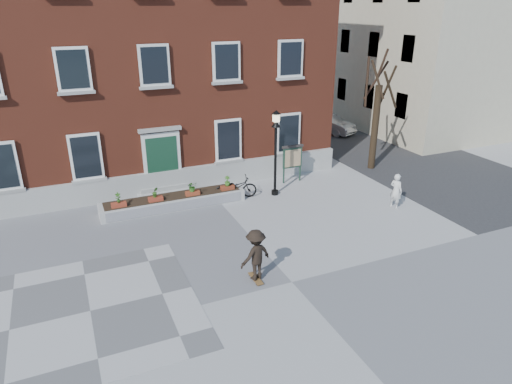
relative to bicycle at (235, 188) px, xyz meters
name	(u,v)px	position (x,y,z in m)	size (l,w,h in m)	color
ground	(292,282)	(-0.81, -7.04, -0.51)	(100.00, 100.00, 0.00)	#9A9A9C
checker_patch	(90,311)	(-6.81, -6.04, -0.51)	(6.00, 6.00, 0.01)	#5C5C5E
bicycle	(235,188)	(0.00, 0.00, 0.00)	(0.68, 1.96, 1.03)	black
parked_car	(328,124)	(9.98, 8.18, 0.12)	(1.33, 3.82, 1.26)	silver
bystander	(396,191)	(5.94, -3.70, 0.26)	(0.56, 0.37, 1.54)	silver
brick_building	(133,44)	(-2.81, 6.93, 5.79)	(18.40, 10.85, 12.60)	brown
planter_assembly	(174,201)	(-2.80, 0.13, -0.21)	(6.20, 1.12, 1.15)	beige
bare_tree	(376,117)	(8.20, 0.96, 2.28)	(1.83, 1.83, 6.16)	#312416
side_street	(382,20)	(17.18, 12.74, 6.51)	(15.20, 36.00, 14.50)	#343537
lamp_post	(276,141)	(1.83, -0.32, 2.03)	(0.40, 0.40, 3.93)	black
notice_board	(292,158)	(3.30, 0.81, 0.75)	(1.10, 0.16, 1.87)	#172E22
skateboarder	(256,255)	(-1.81, -6.47, 0.40)	(1.22, 0.90, 1.77)	brown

